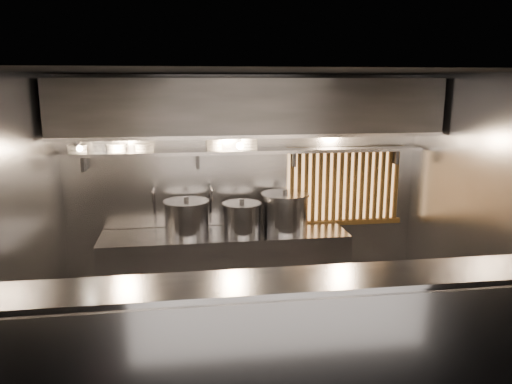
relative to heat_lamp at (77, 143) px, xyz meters
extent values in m
plane|color=black|center=(1.90, -0.85, -2.07)|extent=(4.50, 4.50, 0.00)
plane|color=black|center=(1.90, -0.85, 0.73)|extent=(4.50, 4.50, 0.00)
plane|color=gray|center=(1.90, 0.65, -0.67)|extent=(4.50, 0.00, 4.50)
plane|color=gray|center=(-0.35, -0.85, -0.67)|extent=(0.00, 3.00, 3.00)
plane|color=gray|center=(4.15, -0.85, -0.67)|extent=(0.00, 3.00, 3.00)
cube|color=#99999E|center=(1.90, -1.80, -1.52)|extent=(4.50, 0.50, 1.10)
cube|color=#939399|center=(1.90, -2.06, -1.52)|extent=(4.50, 0.02, 1.01)
cube|color=#99999E|center=(1.90, -1.80, -0.95)|extent=(4.50, 0.56, 0.03)
cube|color=#99999E|center=(1.60, 0.28, -1.62)|extent=(3.00, 0.70, 0.90)
cube|color=#99999E|center=(1.90, 0.47, -0.19)|extent=(4.40, 0.34, 0.04)
cube|color=#2D2D30|center=(1.90, 0.25, 0.36)|extent=(4.40, 0.80, 0.65)
cube|color=#99999E|center=(1.90, -0.15, 0.05)|extent=(4.40, 0.03, 0.04)
cube|color=#FFBC72|center=(3.20, 0.63, -0.69)|extent=(1.50, 0.02, 0.92)
cube|color=brown|center=(3.20, 0.58, -0.20)|extent=(1.56, 0.06, 0.06)
cube|color=brown|center=(3.20, 0.58, -1.18)|extent=(1.56, 0.06, 0.06)
cube|color=brown|center=(2.49, 0.58, -0.69)|extent=(0.04, 0.04, 0.92)
cube|color=brown|center=(2.59, 0.58, -0.69)|extent=(0.04, 0.04, 0.92)
cube|color=brown|center=(2.68, 0.58, -0.69)|extent=(0.04, 0.04, 0.92)
cube|color=brown|center=(2.78, 0.58, -0.69)|extent=(0.04, 0.04, 0.92)
cube|color=brown|center=(2.87, 0.58, -0.69)|extent=(0.04, 0.04, 0.92)
cube|color=brown|center=(2.96, 0.58, -0.69)|extent=(0.04, 0.04, 0.92)
cube|color=brown|center=(3.06, 0.58, -0.69)|extent=(0.04, 0.04, 0.92)
cube|color=brown|center=(3.15, 0.58, -0.69)|extent=(0.04, 0.04, 0.92)
cube|color=brown|center=(3.24, 0.58, -0.69)|extent=(0.04, 0.04, 0.92)
cube|color=brown|center=(3.34, 0.58, -0.69)|extent=(0.04, 0.04, 0.92)
cube|color=brown|center=(3.43, 0.58, -0.69)|extent=(0.04, 0.04, 0.92)
cube|color=brown|center=(3.53, 0.58, -0.69)|extent=(0.04, 0.04, 0.92)
cube|color=brown|center=(3.62, 0.58, -0.69)|extent=(0.04, 0.04, 0.92)
cube|color=brown|center=(3.71, 0.58, -0.69)|extent=(0.04, 0.04, 0.92)
cube|color=brown|center=(3.81, 0.58, -0.69)|extent=(0.04, 0.04, 0.92)
cube|color=brown|center=(3.90, 0.58, -0.69)|extent=(0.04, 0.04, 0.92)
cylinder|color=silver|center=(0.75, 0.60, -0.88)|extent=(0.03, 0.03, 0.48)
sphere|color=silver|center=(0.75, 0.60, -0.64)|extent=(0.04, 0.04, 0.04)
cylinder|color=silver|center=(0.75, 0.47, -0.64)|extent=(0.03, 0.26, 0.03)
sphere|color=silver|center=(0.75, 0.34, -0.64)|extent=(0.04, 0.04, 0.04)
cylinder|color=silver|center=(0.75, 0.34, -0.71)|extent=(0.03, 0.03, 0.14)
cylinder|color=silver|center=(1.45, 0.60, -0.88)|extent=(0.03, 0.03, 0.48)
sphere|color=silver|center=(1.45, 0.60, -0.64)|extent=(0.04, 0.04, 0.04)
cylinder|color=silver|center=(1.45, 0.47, -0.64)|extent=(0.03, 0.26, 0.03)
sphere|color=silver|center=(1.45, 0.34, -0.64)|extent=(0.04, 0.04, 0.04)
cylinder|color=silver|center=(1.45, 0.34, -0.71)|extent=(0.03, 0.03, 0.14)
cone|color=#99999E|center=(0.00, 0.00, 0.00)|extent=(0.25, 0.27, 0.20)
sphere|color=#FFE0B2|center=(0.03, -0.02, -0.06)|extent=(0.07, 0.07, 0.07)
cylinder|color=#2D2D30|center=(0.00, 0.10, 0.08)|extent=(0.02, 0.22, 0.02)
cylinder|color=#2D2D30|center=(1.80, 0.35, -0.03)|extent=(0.01, 0.01, 0.12)
sphere|color=#FFE0B2|center=(1.80, 0.35, -0.11)|extent=(0.09, 0.09, 0.09)
cylinder|color=#99999E|center=(1.14, 0.32, -0.97)|extent=(0.69, 0.69, 0.39)
cylinder|color=#99999E|center=(1.14, 0.32, -0.77)|extent=(0.73, 0.73, 0.03)
cylinder|color=#2D2D30|center=(1.14, 0.32, -0.73)|extent=(0.06, 0.06, 0.04)
cylinder|color=#99999E|center=(1.81, 0.26, -0.99)|extent=(0.55, 0.55, 0.35)
cylinder|color=#99999E|center=(1.81, 0.26, -0.80)|extent=(0.59, 0.59, 0.03)
cylinder|color=#2D2D30|center=(1.81, 0.26, -0.77)|extent=(0.06, 0.06, 0.04)
cylinder|color=#99999E|center=(2.35, 0.32, -0.95)|extent=(0.63, 0.63, 0.44)
cylinder|color=#99999E|center=(2.35, 0.32, -0.71)|extent=(0.67, 0.67, 0.03)
cylinder|color=#2D2D30|center=(2.35, 0.32, -0.68)|extent=(0.06, 0.06, 0.04)
cylinder|color=white|center=(-0.10, 0.47, -0.15)|extent=(0.21, 0.21, 0.03)
cylinder|color=white|center=(-0.10, 0.47, -0.11)|extent=(0.21, 0.21, 0.03)
cylinder|color=white|center=(-0.10, 0.47, -0.08)|extent=(0.23, 0.23, 0.01)
cylinder|color=white|center=(0.35, 0.47, -0.15)|extent=(0.21, 0.21, 0.03)
cylinder|color=white|center=(0.35, 0.47, -0.11)|extent=(0.21, 0.21, 0.03)
cylinder|color=white|center=(0.35, 0.47, -0.08)|extent=(0.23, 0.23, 0.01)
cylinder|color=white|center=(0.67, 0.47, -0.15)|extent=(0.21, 0.21, 0.03)
cylinder|color=white|center=(0.67, 0.47, -0.11)|extent=(0.21, 0.21, 0.03)
cylinder|color=white|center=(0.67, 0.47, -0.08)|extent=(0.23, 0.23, 0.01)
cylinder|color=white|center=(1.50, 0.47, -0.15)|extent=(0.18, 0.18, 0.03)
cylinder|color=white|center=(1.50, 0.47, -0.11)|extent=(0.18, 0.18, 0.03)
cylinder|color=white|center=(1.50, 0.47, -0.07)|extent=(0.18, 0.18, 0.03)
cylinder|color=white|center=(1.50, 0.47, -0.04)|extent=(0.20, 0.20, 0.01)
cylinder|color=white|center=(1.92, 0.47, -0.15)|extent=(0.21, 0.21, 0.03)
cylinder|color=white|center=(1.92, 0.47, -0.11)|extent=(0.21, 0.21, 0.03)
cylinder|color=white|center=(1.92, 0.47, -0.07)|extent=(0.21, 0.21, 0.03)
cylinder|color=white|center=(1.92, 0.47, -0.03)|extent=(0.21, 0.21, 0.03)
cylinder|color=white|center=(1.92, 0.47, -0.01)|extent=(0.23, 0.23, 0.01)
camera|label=1|loc=(1.12, -5.55, 0.63)|focal=35.00mm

